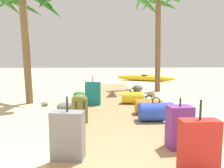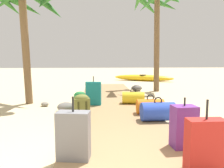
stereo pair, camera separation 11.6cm
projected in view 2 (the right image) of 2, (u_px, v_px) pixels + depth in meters
ground_plane at (114, 112)px, 5.20m from camera, size 60.00×60.00×0.00m
boardwalk at (112, 103)px, 6.09m from camera, size 1.87×9.05×0.08m
backpack_olive at (82, 108)px, 4.03m from camera, size 0.33×0.27×0.56m
suitcase_grey at (74, 135)px, 2.53m from camera, size 0.42×0.26×0.78m
suitcase_red at (205, 145)px, 2.25m from camera, size 0.41×0.19×0.80m
suitcase_teal at (94, 93)px, 5.62m from camera, size 0.43×0.23×0.78m
backpack_green at (80, 101)px, 4.96m from camera, size 0.30×0.26×0.47m
duffel_bag_orange at (150, 106)px, 4.71m from camera, size 0.61×0.35×0.44m
suitcase_purple at (184, 127)px, 2.87m from camera, size 0.34×0.26×0.71m
duffel_bag_blue at (158, 111)px, 4.16m from camera, size 0.67×0.38×0.48m
duffel_bag_yellow at (133, 98)px, 5.81m from camera, size 0.65×0.41×0.44m
palm_tree_far_right at (157, 8)px, 8.41m from camera, size 2.04×2.24×4.26m
palm_tree_far_left at (23, 4)px, 5.80m from camera, size 2.37×2.35×3.56m
kayak at (143, 78)px, 12.99m from camera, size 3.65×2.27×0.39m
rock_left_far at (66, 107)px, 5.27m from camera, size 0.58×0.58×0.23m
rock_right_near at (137, 88)px, 8.73m from camera, size 0.46×0.41×0.25m
rock_left_mid at (45, 104)px, 5.86m from camera, size 0.31×0.30×0.12m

